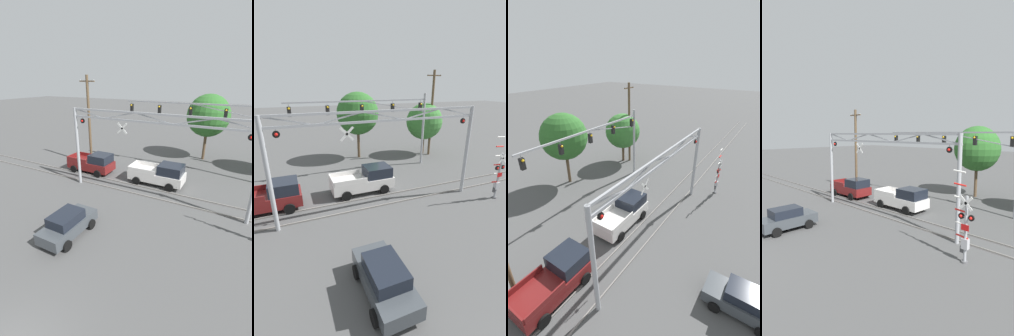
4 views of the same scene
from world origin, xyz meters
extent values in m
cube|color=gray|center=(0.00, 13.31, 0.05)|extent=(80.00, 0.08, 0.10)
cube|color=gray|center=(0.00, 14.75, 0.05)|extent=(80.00, 0.08, 0.10)
cylinder|color=#9EA0A5|center=(-6.95, 13.03, 3.40)|extent=(0.26, 0.26, 6.81)
cylinder|color=#9EA0A5|center=(6.95, 13.03, 3.40)|extent=(0.26, 0.26, 6.81)
cube|color=#9EA0A5|center=(0.00, 13.03, 6.14)|extent=(14.15, 0.14, 0.14)
cube|color=#9EA0A5|center=(0.00, 13.03, 6.74)|extent=(14.15, 0.14, 0.14)
cube|color=#9EA0A5|center=(-5.56, 13.03, 6.44)|extent=(2.79, 0.08, 0.67)
cube|color=#9EA0A5|center=(-2.78, 13.03, 6.44)|extent=(2.79, 0.08, 0.67)
cube|color=#9EA0A5|center=(0.00, 13.03, 6.44)|extent=(2.79, 0.08, 0.67)
cube|color=#9EA0A5|center=(2.78, 13.03, 6.44)|extent=(2.79, 0.08, 0.67)
cube|color=#9EA0A5|center=(5.56, 13.03, 6.44)|extent=(2.79, 0.08, 0.67)
cylinder|color=black|center=(-6.21, 13.03, 5.78)|extent=(0.38, 0.10, 0.38)
sphere|color=red|center=(-6.21, 12.96, 5.78)|extent=(0.18, 0.18, 0.18)
cylinder|color=#9EA0A5|center=(-6.21, 13.03, 6.02)|extent=(0.04, 0.04, 0.10)
cylinder|color=black|center=(6.21, 13.03, 5.78)|extent=(0.38, 0.10, 0.38)
sphere|color=red|center=(6.21, 12.96, 5.78)|extent=(0.18, 0.18, 0.18)
cylinder|color=#9EA0A5|center=(6.21, 13.03, 6.02)|extent=(0.04, 0.04, 0.10)
cube|color=white|center=(-2.43, 12.93, 5.52)|extent=(0.88, 0.03, 0.88)
cube|color=white|center=(-2.43, 12.93, 5.52)|extent=(0.88, 0.03, 0.88)
cylinder|color=black|center=(-2.43, 12.91, 5.52)|extent=(0.04, 0.04, 0.02)
cylinder|color=#9EA0A5|center=(8.53, 11.12, 1.80)|extent=(0.16, 0.16, 3.60)
cylinder|color=#59595B|center=(8.53, 11.12, 0.05)|extent=(0.35, 0.35, 0.10)
cube|color=white|center=(8.53, 11.01, 3.25)|extent=(0.78, 0.03, 0.78)
cube|color=white|center=(8.53, 11.01, 3.25)|extent=(0.78, 0.03, 0.78)
cylinder|color=black|center=(8.53, 10.98, 3.25)|extent=(0.04, 0.04, 0.02)
cylinder|color=black|center=(8.25, 11.12, 2.50)|extent=(0.32, 0.09, 0.32)
sphere|color=red|center=(8.25, 11.06, 2.50)|extent=(0.16, 0.16, 0.16)
cylinder|color=black|center=(8.81, 11.12, 2.50)|extent=(0.32, 0.09, 0.32)
sphere|color=red|center=(8.81, 11.06, 2.50)|extent=(0.16, 0.16, 0.16)
cube|color=#9EA0A5|center=(8.53, 11.12, 2.50)|extent=(0.64, 0.06, 0.06)
cube|color=red|center=(8.53, 11.02, 1.95)|extent=(0.44, 0.02, 0.32)
cube|color=#B2B2B7|center=(8.53, 11.12, 1.05)|extent=(0.36, 0.28, 0.56)
cylinder|color=red|center=(8.32, 11.12, 1.39)|extent=(0.69, 0.09, 0.14)
cylinder|color=white|center=(8.27, 11.12, 2.08)|extent=(0.69, 0.09, 0.14)
cylinder|color=red|center=(8.21, 11.12, 2.77)|extent=(0.69, 0.09, 0.14)
cylinder|color=white|center=(8.16, 11.12, 3.46)|extent=(0.69, 0.09, 0.14)
cylinder|color=red|center=(8.10, 11.12, 4.15)|extent=(0.69, 0.09, 0.14)
cylinder|color=white|center=(8.05, 11.12, 4.83)|extent=(0.69, 0.09, 0.14)
cube|color=#3F3F42|center=(8.38, 11.12, 0.70)|extent=(0.24, 0.12, 0.36)
cylinder|color=#9EA0A5|center=(7.75, 20.47, 3.73)|extent=(0.24, 0.24, 7.46)
cube|color=#9EA0A5|center=(0.97, 20.47, 6.86)|extent=(13.55, 0.14, 0.14)
cube|color=#9EA0A5|center=(4.36, 20.47, 6.26)|extent=(6.79, 0.08, 1.28)
cylinder|color=#9EA0A5|center=(-5.31, 20.47, 6.71)|extent=(0.04, 0.04, 0.30)
cube|color=black|center=(-5.31, 20.47, 6.16)|extent=(0.30, 0.26, 0.80)
sphere|color=yellow|center=(-5.31, 20.30, 6.43)|extent=(0.18, 0.18, 0.18)
cylinder|color=#9EA0A5|center=(-2.17, 20.47, 6.71)|extent=(0.04, 0.04, 0.30)
cube|color=black|center=(-2.17, 20.47, 6.16)|extent=(0.30, 0.26, 0.80)
sphere|color=yellow|center=(-2.17, 20.30, 6.43)|extent=(0.18, 0.18, 0.18)
cylinder|color=#9EA0A5|center=(0.97, 20.47, 6.71)|extent=(0.04, 0.04, 0.30)
cube|color=black|center=(0.97, 20.47, 6.16)|extent=(0.30, 0.26, 0.80)
sphere|color=yellow|center=(0.97, 20.30, 6.43)|extent=(0.18, 0.18, 0.18)
cylinder|color=#9EA0A5|center=(4.11, 20.47, 6.71)|extent=(0.04, 0.04, 0.30)
cube|color=black|center=(4.11, 20.47, 6.16)|extent=(0.30, 0.26, 0.80)
sphere|color=yellow|center=(4.11, 20.30, 6.43)|extent=(0.18, 0.18, 0.18)
cylinder|color=#9EA0A5|center=(7.25, 20.47, 6.71)|extent=(0.04, 0.04, 0.30)
cube|color=black|center=(7.25, 20.47, 6.16)|extent=(0.30, 0.26, 0.80)
sphere|color=yellow|center=(7.25, 20.30, 6.43)|extent=(0.18, 0.18, 0.18)
cube|color=silver|center=(-0.60, 16.09, 0.79)|extent=(4.98, 2.02, 0.83)
cube|color=black|center=(0.71, 16.09, 1.62)|extent=(2.06, 1.86, 0.83)
cube|color=silver|center=(-1.73, 15.12, 1.39)|extent=(2.52, 0.08, 0.37)
cube|color=silver|center=(-1.73, 17.07, 1.39)|extent=(2.52, 0.08, 0.37)
cube|color=silver|center=(-3.04, 16.09, 1.39)|extent=(0.10, 1.94, 0.37)
cylinder|color=black|center=(0.94, 15.07, 0.37)|extent=(0.75, 0.24, 0.75)
cylinder|color=black|center=(0.94, 17.12, 0.37)|extent=(0.75, 0.24, 0.75)
cylinder|color=black|center=(-2.14, 15.07, 0.37)|extent=(0.75, 0.24, 0.75)
cylinder|color=black|center=(-2.14, 17.12, 0.37)|extent=(0.75, 0.24, 0.75)
cube|color=maroon|center=(-7.65, 15.75, 0.79)|extent=(4.71, 2.02, 0.83)
cube|color=black|center=(-6.42, 15.75, 1.62)|extent=(1.95, 1.86, 0.83)
cube|color=maroon|center=(-8.73, 14.78, 1.39)|extent=(2.37, 0.08, 0.37)
cube|color=maroon|center=(-8.73, 16.72, 1.39)|extent=(2.37, 0.08, 0.37)
cube|color=maroon|center=(-9.96, 15.75, 1.39)|extent=(0.10, 1.94, 0.37)
cylinder|color=black|center=(-6.19, 14.72, 0.37)|extent=(0.75, 0.24, 0.75)
cylinder|color=black|center=(-6.19, 16.77, 0.37)|extent=(0.75, 0.24, 0.75)
cylinder|color=black|center=(-9.11, 14.72, 0.37)|extent=(0.75, 0.24, 0.75)
cylinder|color=black|center=(-9.11, 16.77, 0.37)|extent=(0.75, 0.24, 0.75)
cube|color=#3D4247|center=(-2.76, 6.64, 0.66)|extent=(1.64, 3.84, 0.69)
cube|color=black|center=(-2.76, 6.48, 1.30)|extent=(1.39, 2.00, 0.59)
cylinder|color=black|center=(-3.59, 7.79, 0.32)|extent=(0.24, 0.63, 0.63)
cylinder|color=black|center=(-1.93, 7.79, 0.32)|extent=(0.24, 0.63, 0.63)
cylinder|color=brown|center=(10.46, 22.99, 4.92)|extent=(0.28, 0.28, 9.84)
cube|color=brown|center=(10.46, 22.99, 9.24)|extent=(1.80, 0.12, 0.12)
cylinder|color=silver|center=(9.64, 22.99, 9.34)|extent=(0.08, 0.08, 0.12)
cylinder|color=silver|center=(11.28, 22.99, 9.34)|extent=(0.08, 0.08, 0.12)
cylinder|color=brown|center=(1.99, 25.19, 1.76)|extent=(0.32, 0.32, 3.52)
sphere|color=#2D6628|center=(1.99, 25.19, 5.19)|extent=(4.76, 4.76, 4.76)
cylinder|color=brown|center=(9.99, 23.70, 1.26)|extent=(0.32, 0.32, 2.52)
sphere|color=#387533|center=(9.99, 23.70, 4.05)|extent=(4.35, 4.35, 4.35)
camera|label=1|loc=(5.65, -1.90, 8.95)|focal=24.00mm
camera|label=2|loc=(-5.62, 0.14, 8.22)|focal=24.00mm
camera|label=3|loc=(-12.26, 7.16, 12.25)|focal=24.00mm
camera|label=4|loc=(14.93, -0.96, 6.78)|focal=28.00mm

